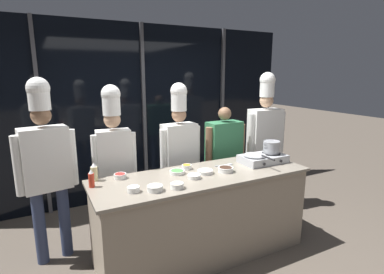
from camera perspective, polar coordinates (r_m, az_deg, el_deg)
ground_plane at (r=3.58m, az=1.98°, el=-21.26°), size 24.00×24.00×0.00m
window_wall_back at (r=4.80m, az=-9.26°, el=4.55°), size 5.12×0.09×2.70m
demo_counter at (r=3.35m, az=2.04°, el=-14.58°), size 2.31×0.77×0.93m
portable_stove at (r=3.64m, az=13.35°, el=-4.00°), size 0.54×0.34×0.10m
frying_pan at (r=3.54m, az=11.93°, el=-3.19°), size 0.27×0.46×0.04m
stock_pot at (r=3.69m, az=14.91°, el=-1.80°), size 0.22×0.20×0.14m
squeeze_bottle_chili at (r=2.94m, az=-18.62°, el=-7.56°), size 0.05×0.05×0.17m
squeeze_bottle_oil at (r=3.10m, az=-18.12°, el=-6.39°), size 0.07×0.07×0.18m
prep_bowl_soy_glaze at (r=3.24m, az=6.43°, el=-6.08°), size 0.17×0.17×0.05m
prep_bowl_garlic at (r=3.03m, az=0.40°, el=-7.44°), size 0.14×0.14×0.04m
prep_bowl_scallions at (r=3.17m, az=-2.84°, el=-6.63°), size 0.16×0.16×0.04m
prep_bowl_ginger at (r=2.79m, az=-2.88°, el=-9.16°), size 0.13×0.13×0.05m
prep_bowl_bean_sprouts at (r=2.75m, az=-11.09°, el=-9.66°), size 0.11×0.11×0.05m
prep_bowl_bell_pepper at (r=3.11m, az=-13.53°, el=-7.17°), size 0.12×0.12×0.05m
prep_bowl_carrots at (r=3.31m, az=-1.01°, el=-5.65°), size 0.11×0.11×0.05m
prep_bowl_shrimp at (r=3.18m, az=2.53°, el=-6.56°), size 0.17×0.17×0.04m
prep_bowl_noodles at (r=2.74m, az=-7.07°, el=-9.57°), size 0.15×0.15×0.05m
serving_spoon_slotted at (r=3.48m, az=6.70°, el=-5.24°), size 0.23×0.05×0.02m
chef_head at (r=3.37m, az=-26.10°, el=-3.84°), size 0.58×0.30×1.93m
chef_sous at (r=3.43m, az=-14.62°, el=-3.00°), size 0.48×0.22×1.85m
chef_line at (r=3.74m, az=-2.43°, el=-1.97°), size 0.55×0.25×1.86m
person_guest at (r=4.11m, az=6.10°, el=-2.87°), size 0.62×0.26×1.53m
chef_pastry at (r=4.46m, az=13.73°, el=0.92°), size 0.62×0.28×1.98m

